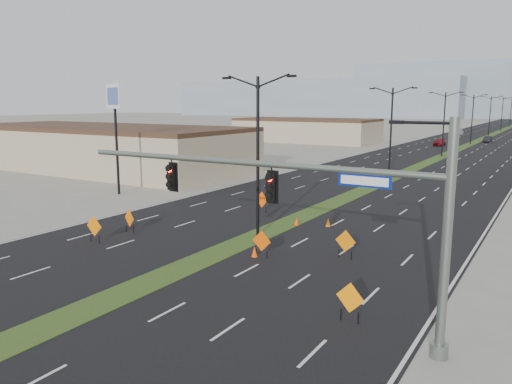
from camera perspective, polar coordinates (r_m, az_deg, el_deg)
The scene contains 29 objects.
ground at distance 23.18m, azimuth -15.75°, elevation -11.54°, with size 600.00×600.00×0.00m, color gray.
road_surface at distance 115.84m, azimuth 23.58°, elevation 5.17°, with size 25.00×400.00×0.02m, color black.
median_strip at distance 115.84m, azimuth 23.58°, elevation 5.17°, with size 2.00×400.00×0.04m, color #354A1A.
building_sw_near at distance 67.95m, azimuth -17.44°, elevation 4.71°, with size 40.00×16.00×5.00m, color tan.
building_sw_far at distance 110.60m, azimuth 5.77°, elevation 6.93°, with size 30.00×14.00×4.50m, color tan.
mesa_west at distance 324.35m, azimuth 6.86°, elevation 10.57°, with size 180.00×50.00×22.00m, color gray.
mesa_backdrop at distance 337.66m, azimuth 24.13°, elevation 10.60°, with size 140.00×50.00×32.00m, color gray.
signal_mast at distance 18.41m, azimuth 6.78°, elevation -1.28°, with size 16.30×0.60×8.00m.
streetlight_0 at distance 31.07m, azimuth 0.21°, elevation 4.62°, with size 5.15×0.24×10.02m.
streetlight_1 at distance 56.82m, azimuth 15.17°, elevation 6.80°, with size 5.15×0.24×10.02m.
streetlight_2 at distance 84.02m, azimuth 20.68°, elevation 7.49°, with size 5.15×0.24×10.02m.
streetlight_3 at distance 111.62m, azimuth 23.48°, elevation 7.81°, with size 5.15×0.24×10.02m.
streetlight_4 at distance 139.37m, azimuth 25.18°, elevation 8.00°, with size 5.15×0.24×10.02m.
streetlight_5 at distance 167.21m, azimuth 26.31°, elevation 8.12°, with size 5.15×0.24×10.02m.
streetlight_6 at distance 195.10m, azimuth 27.12°, elevation 8.20°, with size 5.15×0.24×10.02m.
car_left at distance 105.35m, azimuth 20.24°, elevation 5.37°, with size 1.70×4.23×1.44m, color maroon.
car_mid at distance 118.55m, azimuth 24.94°, elevation 5.48°, with size 1.37×3.92×1.29m, color black.
car_far at distance 142.54m, azimuth 22.15°, elevation 6.38°, with size 2.31×5.68×1.65m, color #ADB3B7.
construction_sign_0 at distance 33.70m, azimuth -14.26°, elevation -3.02°, with size 1.13×0.39×1.56m.
construction_sign_1 at distance 31.90m, azimuth -18.00°, elevation -3.83°, with size 1.25×0.06×1.66m.
construction_sign_2 at distance 38.57m, azimuth 0.67°, elevation -0.97°, with size 1.20×0.39×1.65m.
construction_sign_3 at distance 27.43m, azimuth 0.65°, elevation -5.74°, with size 1.16×0.06×1.54m.
construction_sign_4 at distance 20.01m, azimuth 10.70°, elevation -11.95°, with size 1.21×0.22×1.62m.
construction_sign_5 at distance 27.69m, azimuth 10.19°, elevation -5.65°, with size 1.21×0.16×1.62m.
cone_0 at distance 34.76m, azimuth 4.66°, elevation -3.39°, with size 0.35×0.35×0.58m, color #FF4205.
cone_1 at distance 27.75m, azimuth -0.17°, elevation -6.86°, with size 0.35×0.35×0.59m, color #F04705.
cone_2 at distance 34.75m, azimuth 8.25°, elevation -3.46°, with size 0.35×0.35×0.59m, color orange.
cone_3 at distance 45.91m, azimuth 1.59°, elevation -0.04°, with size 0.34×0.34×0.57m, color #FE5C05.
pole_sign_west at distance 47.58m, azimuth -15.86°, elevation 9.62°, with size 3.17×1.59×10.09m.
Camera 1 is at (16.08, -14.41, 8.43)m, focal length 35.00 mm.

